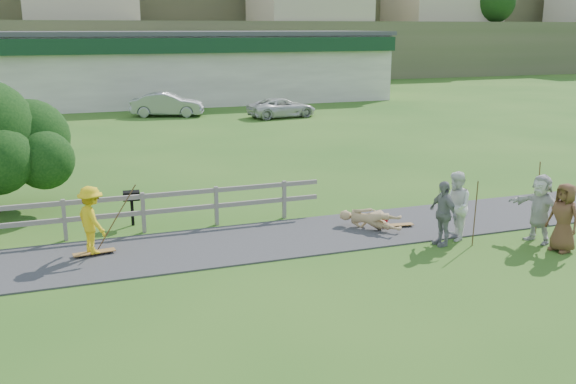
# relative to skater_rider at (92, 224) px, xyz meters

# --- Properties ---
(ground) EXTENTS (260.00, 260.00, 0.00)m
(ground) POSITION_rel_skater_rider_xyz_m (3.39, -1.80, -0.82)
(ground) COLOR #2A5E1A
(ground) RESTS_ON ground
(path) EXTENTS (34.00, 3.00, 0.04)m
(path) POSITION_rel_skater_rider_xyz_m (3.39, -0.30, -0.80)
(path) COLOR #39393B
(path) RESTS_ON ground
(fence) EXTENTS (15.05, 0.10, 1.10)m
(fence) POSITION_rel_skater_rider_xyz_m (-1.23, 1.50, -0.10)
(fence) COLOR slate
(fence) RESTS_ON ground
(strip_mall) EXTENTS (32.50, 10.75, 5.10)m
(strip_mall) POSITION_rel_skater_rider_xyz_m (7.39, 33.14, 1.76)
(strip_mall) COLOR #B8AFA2
(strip_mall) RESTS_ON ground
(skater_rider) EXTENTS (0.97, 1.21, 1.64)m
(skater_rider) POSITION_rel_skater_rider_xyz_m (0.00, 0.00, 0.00)
(skater_rider) COLOR yellow
(skater_rider) RESTS_ON ground
(skater_fallen) EXTENTS (1.58, 1.43, 0.63)m
(skater_fallen) POSITION_rel_skater_rider_xyz_m (7.19, -0.39, -0.51)
(skater_fallen) COLOR tan
(skater_fallen) RESTS_ON ground
(spectator_a) EXTENTS (0.92, 1.04, 1.80)m
(spectator_a) POSITION_rel_skater_rider_xyz_m (8.89, -1.84, 0.08)
(spectator_a) COLOR white
(spectator_a) RESTS_ON ground
(spectator_b) EXTENTS (0.47, 1.00, 1.66)m
(spectator_b) POSITION_rel_skater_rider_xyz_m (8.35, -2.09, 0.01)
(spectator_b) COLOR gray
(spectator_b) RESTS_ON ground
(spectator_c) EXTENTS (0.70, 0.93, 1.71)m
(spectator_c) POSITION_rel_skater_rider_xyz_m (10.86, -3.49, 0.04)
(spectator_c) COLOR brown
(spectator_c) RESTS_ON ground
(spectator_d) EXTENTS (0.89, 1.73, 1.78)m
(spectator_d) POSITION_rel_skater_rider_xyz_m (10.80, -2.73, 0.07)
(spectator_d) COLOR beige
(spectator_d) RESTS_ON ground
(car_silver) EXTENTS (4.68, 2.82, 1.46)m
(car_silver) POSITION_rel_skater_rider_xyz_m (5.91, 24.72, -0.09)
(car_silver) COLOR gray
(car_silver) RESTS_ON ground
(car_white) EXTENTS (4.48, 2.53, 1.18)m
(car_white) POSITION_rel_skater_rider_xyz_m (12.47, 21.88, -0.23)
(car_white) COLOR silver
(car_white) RESTS_ON ground
(bbq) EXTENTS (0.48, 0.38, 0.97)m
(bbq) POSITION_rel_skater_rider_xyz_m (1.18, 2.25, -0.33)
(bbq) COLOR black
(bbq) RESTS_ON ground
(longboard_rider) EXTENTS (1.02, 0.38, 0.11)m
(longboard_rider) POSITION_rel_skater_rider_xyz_m (0.00, 0.00, -0.76)
(longboard_rider) COLOR olive
(longboard_rider) RESTS_ON ground
(longboard_fallen) EXTENTS (0.90, 0.33, 0.10)m
(longboard_fallen) POSITION_rel_skater_rider_xyz_m (7.99, -0.49, -0.77)
(longboard_fallen) COLOR olive
(longboard_fallen) RESTS_ON ground
(helmet) EXTENTS (0.26, 0.26, 0.26)m
(helmet) POSITION_rel_skater_rider_xyz_m (7.79, -0.04, -0.69)
(helmet) COLOR #A80513
(helmet) RESTS_ON ground
(pole_rider) EXTENTS (0.03, 0.03, 1.90)m
(pole_rider) POSITION_rel_skater_rider_xyz_m (0.60, 0.40, 0.13)
(pole_rider) COLOR #533A21
(pole_rider) RESTS_ON ground
(pole_spec_left) EXTENTS (0.03, 0.03, 1.68)m
(pole_spec_left) POSITION_rel_skater_rider_xyz_m (9.07, -2.42, 0.02)
(pole_spec_left) COLOR #533A21
(pole_spec_left) RESTS_ON ground
(pole_spec_right) EXTENTS (0.03, 0.03, 1.99)m
(pole_spec_right) POSITION_rel_skater_rider_xyz_m (11.14, -2.23, 0.18)
(pole_spec_right) COLOR #533A21
(pole_spec_right) RESTS_ON ground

